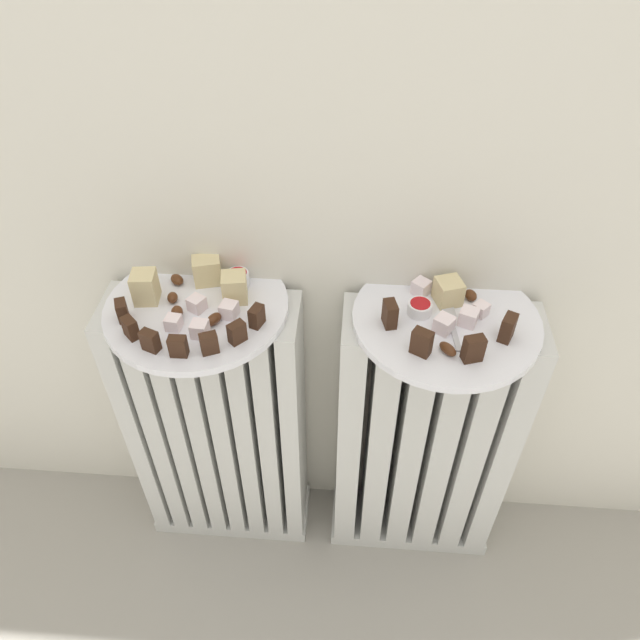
% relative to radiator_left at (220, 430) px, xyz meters
% --- Properties ---
extents(radiator_left, '(0.33, 0.12, 0.61)m').
position_rel_radiator_left_xyz_m(radiator_left, '(0.00, 0.00, 0.00)').
color(radiator_left, silver).
rests_on(radiator_left, ground_plane).
extents(radiator_right, '(0.33, 0.12, 0.61)m').
position_rel_radiator_left_xyz_m(radiator_right, '(0.39, 0.00, 0.00)').
color(radiator_right, silver).
rests_on(radiator_right, ground_plane).
extents(plate_left, '(0.29, 0.29, 0.01)m').
position_rel_radiator_left_xyz_m(plate_left, '(0.00, -0.00, 0.32)').
color(plate_left, white).
rests_on(plate_left, radiator_left).
extents(plate_right, '(0.29, 0.29, 0.01)m').
position_rel_radiator_left_xyz_m(plate_right, '(0.39, -0.00, 0.32)').
color(plate_right, white).
rests_on(plate_right, radiator_right).
extents(dark_cake_slice_left_0, '(0.02, 0.03, 0.03)m').
position_rel_radiator_left_xyz_m(dark_cake_slice_left_0, '(-0.10, -0.04, 0.34)').
color(dark_cake_slice_left_0, '#382114').
rests_on(dark_cake_slice_left_0, plate_left).
extents(dark_cake_slice_left_1, '(0.03, 0.03, 0.03)m').
position_rel_radiator_left_xyz_m(dark_cake_slice_left_1, '(-0.08, -0.08, 0.34)').
color(dark_cake_slice_left_1, '#382114').
rests_on(dark_cake_slice_left_1, plate_left).
extents(dark_cake_slice_left_2, '(0.03, 0.02, 0.03)m').
position_rel_radiator_left_xyz_m(dark_cake_slice_left_2, '(-0.04, -0.10, 0.34)').
color(dark_cake_slice_left_2, '#382114').
rests_on(dark_cake_slice_left_2, plate_left).
extents(dark_cake_slice_left_3, '(0.03, 0.02, 0.03)m').
position_rel_radiator_left_xyz_m(dark_cake_slice_left_3, '(0.00, -0.11, 0.34)').
color(dark_cake_slice_left_3, '#382114').
rests_on(dark_cake_slice_left_3, plate_left).
extents(dark_cake_slice_left_4, '(0.03, 0.02, 0.03)m').
position_rel_radiator_left_xyz_m(dark_cake_slice_left_4, '(0.04, -0.10, 0.34)').
color(dark_cake_slice_left_4, '#382114').
rests_on(dark_cake_slice_left_4, plate_left).
extents(dark_cake_slice_left_5, '(0.03, 0.03, 0.03)m').
position_rel_radiator_left_xyz_m(dark_cake_slice_left_5, '(0.08, -0.08, 0.34)').
color(dark_cake_slice_left_5, '#382114').
rests_on(dark_cake_slice_left_5, plate_left).
extents(dark_cake_slice_left_6, '(0.02, 0.03, 0.03)m').
position_rel_radiator_left_xyz_m(dark_cake_slice_left_6, '(0.10, -0.04, 0.34)').
color(dark_cake_slice_left_6, '#382114').
rests_on(dark_cake_slice_left_6, plate_left).
extents(marble_cake_slice_left_0, '(0.04, 0.04, 0.05)m').
position_rel_radiator_left_xyz_m(marble_cake_slice_left_0, '(-0.08, 0.01, 0.35)').
color(marble_cake_slice_left_0, beige).
rests_on(marble_cake_slice_left_0, plate_left).
extents(marble_cake_slice_left_1, '(0.05, 0.04, 0.04)m').
position_rel_radiator_left_xyz_m(marble_cake_slice_left_1, '(0.01, 0.06, 0.34)').
color(marble_cake_slice_left_1, beige).
rests_on(marble_cake_slice_left_1, plate_left).
extents(marble_cake_slice_left_2, '(0.04, 0.04, 0.05)m').
position_rel_radiator_left_xyz_m(marble_cake_slice_left_2, '(0.06, 0.02, 0.35)').
color(marble_cake_slice_left_2, beige).
rests_on(marble_cake_slice_left_2, plate_left).
extents(turkish_delight_left_0, '(0.03, 0.03, 0.02)m').
position_rel_radiator_left_xyz_m(turkish_delight_left_0, '(0.01, -0.01, 0.33)').
color(turkish_delight_left_0, white).
rests_on(turkish_delight_left_0, plate_left).
extents(turkish_delight_left_1, '(0.02, 0.02, 0.02)m').
position_rel_radiator_left_xyz_m(turkish_delight_left_1, '(-0.02, -0.06, 0.33)').
color(turkish_delight_left_1, white).
rests_on(turkish_delight_left_1, plate_left).
extents(turkish_delight_left_2, '(0.03, 0.03, 0.02)m').
position_rel_radiator_left_xyz_m(turkish_delight_left_2, '(0.02, -0.07, 0.33)').
color(turkish_delight_left_2, white).
rests_on(turkish_delight_left_2, plate_left).
extents(turkish_delight_left_3, '(0.03, 0.03, 0.02)m').
position_rel_radiator_left_xyz_m(turkish_delight_left_3, '(0.06, -0.02, 0.33)').
color(turkish_delight_left_3, white).
rests_on(turkish_delight_left_3, plate_left).
extents(medjool_date_left_0, '(0.03, 0.03, 0.01)m').
position_rel_radiator_left_xyz_m(medjool_date_left_0, '(-0.04, 0.05, 0.33)').
color(medjool_date_left_0, '#4C2814').
rests_on(medjool_date_left_0, plate_left).
extents(medjool_date_left_1, '(0.03, 0.03, 0.02)m').
position_rel_radiator_left_xyz_m(medjool_date_left_1, '(0.04, -0.04, 0.33)').
color(medjool_date_left_1, '#4C2814').
rests_on(medjool_date_left_1, plate_left).
extents(medjool_date_left_2, '(0.02, 0.03, 0.02)m').
position_rel_radiator_left_xyz_m(medjool_date_left_2, '(-0.04, 0.00, 0.33)').
color(medjool_date_left_2, '#4C2814').
rests_on(medjool_date_left_2, plate_left).
extents(medjool_date_left_3, '(0.02, 0.03, 0.02)m').
position_rel_radiator_left_xyz_m(medjool_date_left_3, '(-0.02, -0.03, 0.33)').
color(medjool_date_left_3, '#4C2814').
rests_on(medjool_date_left_3, plate_left).
extents(jam_bowl_left, '(0.04, 0.04, 0.03)m').
position_rel_radiator_left_xyz_m(jam_bowl_left, '(0.06, 0.05, 0.34)').
color(jam_bowl_left, white).
rests_on(jam_bowl_left, plate_left).
extents(dark_cake_slice_right_0, '(0.02, 0.03, 0.04)m').
position_rel_radiator_left_xyz_m(dark_cake_slice_right_0, '(0.30, -0.02, 0.34)').
color(dark_cake_slice_right_0, '#382114').
rests_on(dark_cake_slice_right_0, plate_right).
extents(dark_cake_slice_right_1, '(0.03, 0.03, 0.04)m').
position_rel_radiator_left_xyz_m(dark_cake_slice_right_1, '(0.34, -0.08, 0.34)').
color(dark_cake_slice_right_1, '#382114').
rests_on(dark_cake_slice_right_1, plate_right).
extents(dark_cake_slice_right_2, '(0.03, 0.02, 0.04)m').
position_rel_radiator_left_xyz_m(dark_cake_slice_right_2, '(0.41, -0.09, 0.34)').
color(dark_cake_slice_right_2, '#382114').
rests_on(dark_cake_slice_right_2, plate_right).
extents(dark_cake_slice_right_3, '(0.03, 0.03, 0.04)m').
position_rel_radiator_left_xyz_m(dark_cake_slice_right_3, '(0.47, -0.04, 0.34)').
color(dark_cake_slice_right_3, '#382114').
rests_on(dark_cake_slice_right_3, plate_right).
extents(marble_cake_slice_right_0, '(0.05, 0.05, 0.04)m').
position_rel_radiator_left_xyz_m(marble_cake_slice_right_0, '(0.39, 0.04, 0.34)').
color(marble_cake_slice_right_0, beige).
rests_on(marble_cake_slice_right_0, plate_right).
extents(turkish_delight_right_0, '(0.03, 0.03, 0.03)m').
position_rel_radiator_left_xyz_m(turkish_delight_right_0, '(0.42, -0.01, 0.34)').
color(turkish_delight_right_0, white).
rests_on(turkish_delight_right_0, plate_right).
extents(turkish_delight_right_1, '(0.03, 0.03, 0.02)m').
position_rel_radiator_left_xyz_m(turkish_delight_right_1, '(0.44, 0.01, 0.33)').
color(turkish_delight_right_1, white).
rests_on(turkish_delight_right_1, plate_right).
extents(turkish_delight_right_2, '(0.04, 0.04, 0.03)m').
position_rel_radiator_left_xyz_m(turkish_delight_right_2, '(0.38, -0.03, 0.33)').
color(turkish_delight_right_2, white).
rests_on(turkish_delight_right_2, plate_right).
extents(turkish_delight_right_3, '(0.03, 0.03, 0.02)m').
position_rel_radiator_left_xyz_m(turkish_delight_right_3, '(0.35, 0.05, 0.33)').
color(turkish_delight_right_3, white).
rests_on(turkish_delight_right_3, plate_right).
extents(medjool_date_right_0, '(0.02, 0.03, 0.02)m').
position_rel_radiator_left_xyz_m(medjool_date_right_0, '(0.43, 0.05, 0.33)').
color(medjool_date_right_0, '#4C2814').
rests_on(medjool_date_right_0, plate_right).
extents(medjool_date_right_1, '(0.03, 0.03, 0.02)m').
position_rel_radiator_left_xyz_m(medjool_date_right_1, '(0.38, -0.08, 0.33)').
color(medjool_date_right_1, '#4C2814').
rests_on(medjool_date_right_1, plate_right).
extents(jam_bowl_right, '(0.04, 0.04, 0.02)m').
position_rel_radiator_left_xyz_m(jam_bowl_right, '(0.34, 0.01, 0.33)').
color(jam_bowl_right, white).
rests_on(jam_bowl_right, plate_right).
extents(fork, '(0.02, 0.10, 0.00)m').
position_rel_radiator_left_xyz_m(fork, '(0.39, -0.02, 0.32)').
color(fork, '#B7B7BC').
rests_on(fork, plate_right).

